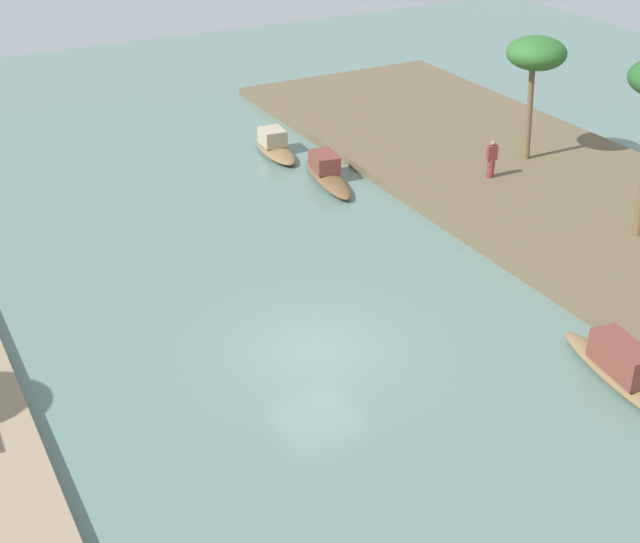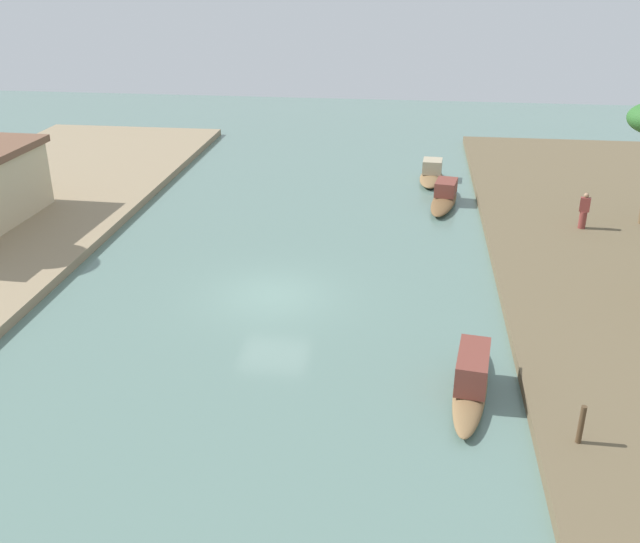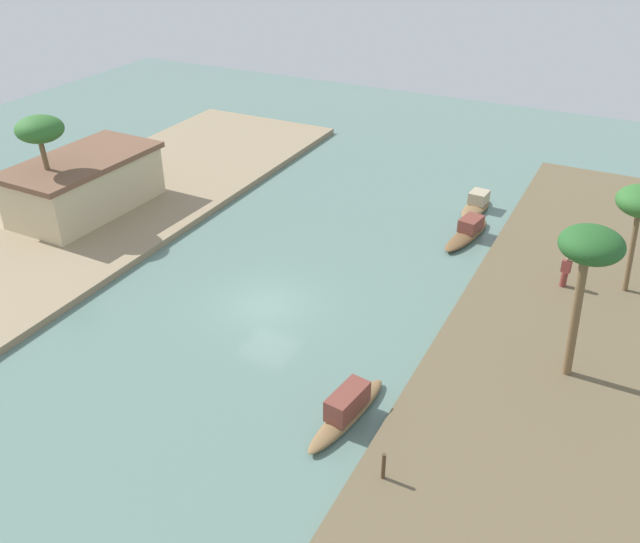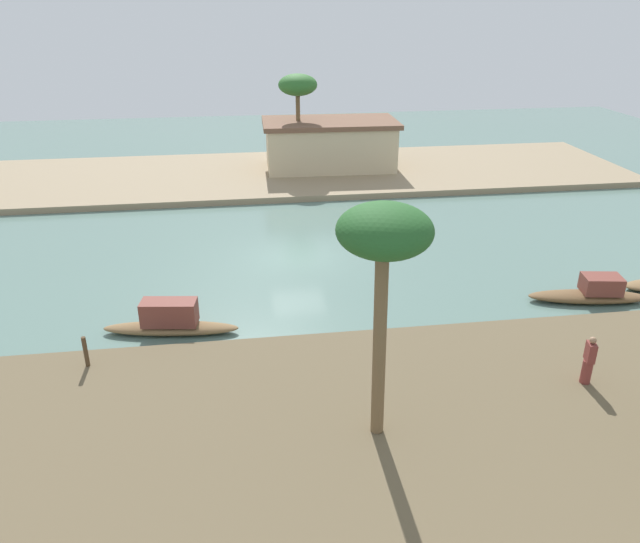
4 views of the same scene
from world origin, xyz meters
TOP-DOWN VIEW (x-y plane):
  - river_water at (0.00, 0.00)m, footprint 75.64×75.64m
  - sampan_with_tall_canopy at (14.93, -5.89)m, footprint 3.68×1.47m
  - sampan_midstream at (-5.35, -6.65)m, footprint 4.97×1.57m
  - sampan_open_hull at (11.10, -6.45)m, footprint 4.86×1.86m
  - person_on_near_bank at (7.50, -12.19)m, footprint 0.38×0.46m
  - mooring_post at (-7.76, -9.06)m, footprint 0.14×0.14m

SIDE VIEW (x-z plane):
  - river_water at x=0.00m, z-range 0.00..0.00m
  - sampan_with_tall_canopy at x=14.93m, z-range -0.17..0.93m
  - sampan_open_hull at x=11.10m, z-range -0.17..0.94m
  - sampan_midstream at x=-5.35m, z-range -0.15..1.14m
  - mooring_post at x=-7.76m, z-range 0.37..1.41m
  - person_on_near_bank at x=7.50m, z-range 0.32..1.90m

